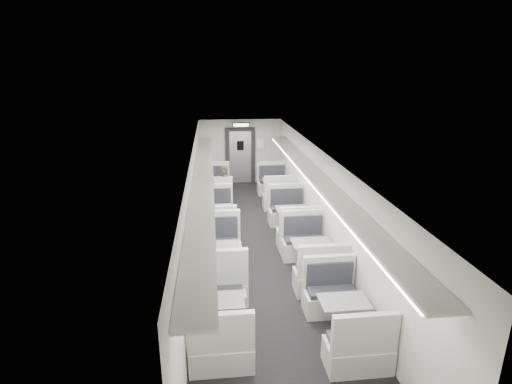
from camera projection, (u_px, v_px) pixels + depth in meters
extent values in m
cube|color=black|center=(259.00, 254.00, 9.66)|extent=(3.00, 12.00, 0.12)
cube|color=silver|center=(259.00, 151.00, 8.89)|extent=(3.00, 12.00, 0.12)
cube|color=silver|center=(240.00, 151.00, 15.01)|extent=(3.00, 0.12, 2.40)
cube|color=silver|center=(191.00, 207.00, 9.11)|extent=(0.12, 12.00, 2.40)
cube|color=silver|center=(324.00, 202.00, 9.44)|extent=(0.12, 12.00, 2.40)
cube|color=#B8B7AD|center=(215.00, 204.00, 12.26)|extent=(1.05, 0.58, 0.45)
cube|color=#23262F|center=(215.00, 195.00, 12.21)|extent=(0.93, 0.47, 0.10)
cube|color=#B8B7AD|center=(215.00, 188.00, 11.89)|extent=(1.05, 0.12, 0.69)
cube|color=#B8B7AD|center=(215.00, 189.00, 13.73)|extent=(1.05, 0.58, 0.45)
cube|color=#23262F|center=(215.00, 182.00, 13.62)|extent=(0.93, 0.47, 0.10)
cube|color=#B8B7AD|center=(214.00, 172.00, 13.75)|extent=(1.05, 0.12, 0.69)
cylinder|color=silver|center=(215.00, 193.00, 12.96)|extent=(0.10, 0.10, 0.68)
cylinder|color=silver|center=(215.00, 202.00, 13.06)|extent=(0.36, 0.36, 0.03)
cube|color=gray|center=(215.00, 181.00, 12.84)|extent=(0.87, 0.59, 0.04)
cube|color=#B8B7AD|center=(217.00, 236.00, 9.99)|extent=(1.00, 0.56, 0.42)
cube|color=#23262F|center=(216.00, 226.00, 9.94)|extent=(0.89, 0.44, 0.09)
cube|color=#B8B7AD|center=(216.00, 219.00, 9.64)|extent=(1.00, 0.11, 0.66)
cube|color=#B8B7AD|center=(216.00, 215.00, 11.39)|extent=(1.00, 0.56, 0.42)
cube|color=#23262F|center=(216.00, 207.00, 11.28)|extent=(0.89, 0.44, 0.09)
cube|color=#B8B7AD|center=(215.00, 195.00, 11.42)|extent=(1.00, 0.11, 0.66)
cylinder|color=silver|center=(216.00, 221.00, 10.66)|extent=(0.09, 0.09, 0.65)
cylinder|color=silver|center=(216.00, 232.00, 10.75)|extent=(0.34, 0.34, 0.03)
cube|color=gray|center=(216.00, 208.00, 10.55)|extent=(0.83, 0.57, 0.04)
cube|color=#B8B7AD|center=(219.00, 290.00, 7.56)|extent=(1.08, 0.60, 0.46)
cube|color=#23262F|center=(218.00, 276.00, 7.51)|extent=(0.96, 0.48, 0.10)
cube|color=#B8B7AD|center=(218.00, 268.00, 7.18)|extent=(1.08, 0.12, 0.71)
cube|color=#B8B7AD|center=(217.00, 253.00, 9.07)|extent=(1.08, 0.60, 0.46)
cube|color=#23262F|center=(217.00, 242.00, 8.95)|extent=(0.96, 0.48, 0.10)
cube|color=#B8B7AD|center=(216.00, 225.00, 9.09)|extent=(1.08, 0.12, 0.71)
cylinder|color=silver|center=(218.00, 264.00, 8.28)|extent=(0.10, 0.10, 0.70)
cylinder|color=silver|center=(218.00, 279.00, 8.38)|extent=(0.37, 0.37, 0.03)
cube|color=gray|center=(217.00, 247.00, 8.16)|extent=(0.89, 0.61, 0.04)
cube|color=#B8B7AD|center=(222.00, 354.00, 5.93)|extent=(0.95, 0.53, 0.41)
cube|color=#23262F|center=(221.00, 339.00, 5.88)|extent=(0.85, 0.42, 0.09)
cube|color=#B8B7AD|center=(221.00, 333.00, 5.59)|extent=(0.95, 0.11, 0.63)
cube|color=#B8B7AD|center=(219.00, 301.00, 7.26)|extent=(0.95, 0.53, 0.41)
cube|color=#23262F|center=(219.00, 290.00, 7.16)|extent=(0.85, 0.42, 0.09)
cube|color=#B8B7AD|center=(218.00, 270.00, 7.29)|extent=(0.95, 0.11, 0.63)
cylinder|color=silver|center=(220.00, 319.00, 6.56)|extent=(0.09, 0.09, 0.62)
cylinder|color=silver|center=(221.00, 334.00, 6.65)|extent=(0.32, 0.32, 0.03)
cube|color=gray|center=(220.00, 301.00, 6.46)|extent=(0.79, 0.54, 0.04)
cube|color=#B8B7AD|center=(279.00, 202.00, 12.50)|extent=(1.02, 0.57, 0.43)
cube|color=#23262F|center=(279.00, 193.00, 12.44)|extent=(0.91, 0.45, 0.10)
cube|color=#B8B7AD|center=(281.00, 187.00, 12.13)|extent=(1.02, 0.12, 0.67)
cube|color=#B8B7AD|center=(272.00, 188.00, 13.92)|extent=(1.02, 0.57, 0.43)
cube|color=#23262F|center=(272.00, 181.00, 13.81)|extent=(0.91, 0.45, 0.10)
cube|color=#B8B7AD|center=(272.00, 171.00, 13.95)|extent=(1.02, 0.12, 0.67)
cylinder|color=silver|center=(276.00, 191.00, 13.17)|extent=(0.10, 0.10, 0.66)
cylinder|color=silver|center=(276.00, 200.00, 13.27)|extent=(0.35, 0.35, 0.03)
cube|color=gray|center=(276.00, 180.00, 13.06)|extent=(0.85, 0.58, 0.04)
cube|color=#B8B7AD|center=(298.00, 239.00, 9.83)|extent=(1.04, 0.58, 0.44)
cube|color=#23262F|center=(298.00, 228.00, 9.77)|extent=(0.92, 0.46, 0.10)
cube|color=#B8B7AD|center=(301.00, 221.00, 9.46)|extent=(1.04, 0.12, 0.68)
cube|color=#B8B7AD|center=(287.00, 216.00, 11.27)|extent=(1.04, 0.58, 0.44)
cube|color=#23262F|center=(287.00, 208.00, 11.16)|extent=(0.92, 0.46, 0.10)
cube|color=#B8B7AD|center=(286.00, 195.00, 11.30)|extent=(1.04, 0.12, 0.68)
cylinder|color=silver|center=(292.00, 223.00, 10.51)|extent=(0.10, 0.10, 0.67)
cylinder|color=silver|center=(292.00, 234.00, 10.61)|extent=(0.35, 0.35, 0.03)
cube|color=gray|center=(293.00, 209.00, 10.40)|extent=(0.86, 0.59, 0.04)
cube|color=#B8B7AD|center=(320.00, 281.00, 7.90)|extent=(1.01, 0.56, 0.43)
cube|color=#23262F|center=(320.00, 269.00, 7.85)|extent=(0.90, 0.45, 0.10)
cube|color=#B8B7AD|center=(324.00, 261.00, 7.54)|extent=(1.01, 0.11, 0.67)
cube|color=#B8B7AD|center=(303.00, 248.00, 9.31)|extent=(1.01, 0.56, 0.43)
cube|color=#23262F|center=(304.00, 239.00, 9.20)|extent=(0.90, 0.45, 0.10)
cube|color=#B8B7AD|center=(302.00, 223.00, 9.34)|extent=(1.01, 0.11, 0.67)
cylinder|color=silver|center=(311.00, 259.00, 8.57)|extent=(0.10, 0.10, 0.66)
cylinder|color=silver|center=(311.00, 272.00, 8.66)|extent=(0.34, 0.34, 0.03)
cube|color=gray|center=(312.00, 243.00, 8.46)|extent=(0.84, 0.57, 0.04)
cube|color=#B8B7AD|center=(357.00, 355.00, 5.91)|extent=(0.96, 0.53, 0.41)
cube|color=#23262F|center=(358.00, 340.00, 5.86)|extent=(0.85, 0.42, 0.09)
cube|color=#B8B7AD|center=(365.00, 334.00, 5.56)|extent=(0.96, 0.11, 0.63)
cube|color=#B8B7AD|center=(330.00, 302.00, 7.24)|extent=(0.96, 0.53, 0.41)
cube|color=#23262F|center=(331.00, 291.00, 7.14)|extent=(0.85, 0.42, 0.09)
cube|color=#B8B7AD|center=(329.00, 271.00, 7.26)|extent=(0.96, 0.11, 0.63)
cylinder|color=silver|center=(343.00, 320.00, 6.54)|extent=(0.09, 0.09, 0.62)
cylinder|color=silver|center=(342.00, 335.00, 6.63)|extent=(0.32, 0.32, 0.03)
cube|color=gray|center=(344.00, 302.00, 6.43)|extent=(0.79, 0.54, 0.04)
imported|color=black|center=(224.00, 189.00, 11.99)|extent=(0.62, 0.52, 1.46)
cube|color=black|center=(198.00, 165.00, 12.29)|extent=(0.02, 1.18, 0.84)
cube|color=black|center=(196.00, 186.00, 10.21)|extent=(0.02, 1.18, 0.84)
cube|color=black|center=(192.00, 217.00, 8.13)|extent=(0.02, 1.18, 0.84)
cube|color=black|center=(186.00, 269.00, 6.04)|extent=(0.02, 1.18, 0.84)
cube|color=#B8B7AD|center=(203.00, 180.00, 8.64)|extent=(0.46, 10.40, 0.05)
cube|color=white|center=(212.00, 182.00, 8.68)|extent=(0.05, 10.20, 0.04)
cube|color=#B8B7AD|center=(317.00, 177.00, 8.90)|extent=(0.46, 10.40, 0.05)
cube|color=white|center=(308.00, 179.00, 8.90)|extent=(0.05, 10.20, 0.04)
cube|color=black|center=(240.00, 156.00, 14.94)|extent=(1.10, 0.10, 2.10)
cube|color=silver|center=(240.00, 157.00, 14.93)|extent=(0.80, 0.05, 1.95)
cube|color=black|center=(240.00, 146.00, 14.76)|extent=(0.25, 0.02, 0.35)
cube|color=black|center=(241.00, 125.00, 14.11)|extent=(0.62, 0.10, 0.16)
cube|color=white|center=(241.00, 125.00, 14.05)|extent=(0.54, 0.02, 0.10)
cube|color=white|center=(260.00, 144.00, 14.87)|extent=(0.32, 0.02, 0.40)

